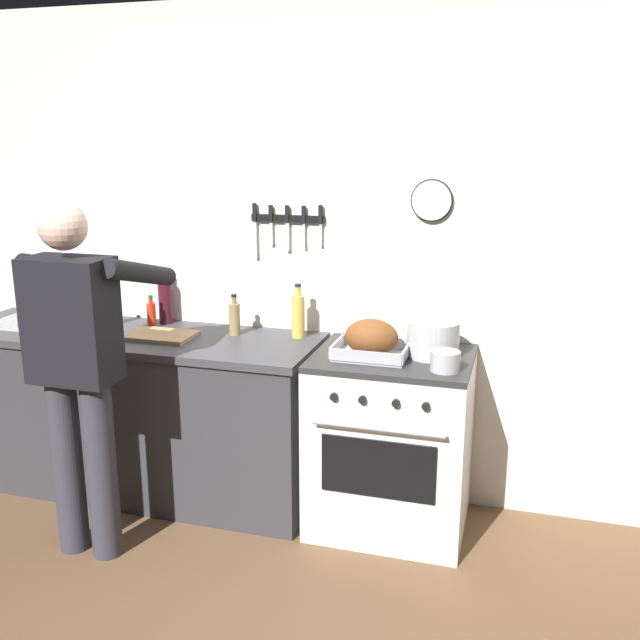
{
  "coord_description": "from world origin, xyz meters",
  "views": [
    {
      "loc": [
        0.81,
        -2.27,
        1.93
      ],
      "look_at": [
        -0.11,
        0.85,
        1.09
      ],
      "focal_mm": 40.05,
      "sensor_mm": 36.0,
      "label": 1
    }
  ],
  "objects_px": {
    "bottle_cooking_oil": "(298,315)",
    "roasting_pan": "(371,340)",
    "bottle_dish_soap": "(101,311)",
    "bottle_hot_sauce": "(151,314)",
    "person_cook": "(78,360)",
    "stock_pot": "(433,338)",
    "bottle_wine_red": "(165,301)",
    "saucepan": "(445,361)",
    "stove": "(391,441)",
    "bottle_vinegar": "(235,318)",
    "cutting_board": "(160,335)"
  },
  "relations": [
    {
      "from": "cutting_board",
      "to": "bottle_vinegar",
      "type": "relative_size",
      "value": 1.63
    },
    {
      "from": "stock_pot",
      "to": "bottle_hot_sauce",
      "type": "xyz_separation_m",
      "value": [
        -1.56,
        0.08,
        -0.01
      ]
    },
    {
      "from": "bottle_cooking_oil",
      "to": "saucepan",
      "type": "bearing_deg",
      "value": -22.77
    },
    {
      "from": "bottle_cooking_oil",
      "to": "roasting_pan",
      "type": "bearing_deg",
      "value": -27.96
    },
    {
      "from": "bottle_cooking_oil",
      "to": "bottle_hot_sauce",
      "type": "height_order",
      "value": "bottle_cooking_oil"
    },
    {
      "from": "person_cook",
      "to": "bottle_hot_sauce",
      "type": "xyz_separation_m",
      "value": [
        -0.06,
        0.76,
        0.02
      ]
    },
    {
      "from": "roasting_pan",
      "to": "bottle_hot_sauce",
      "type": "relative_size",
      "value": 1.94
    },
    {
      "from": "bottle_cooking_oil",
      "to": "bottle_wine_red",
      "type": "height_order",
      "value": "bottle_wine_red"
    },
    {
      "from": "bottle_dish_soap",
      "to": "bottle_vinegar",
      "type": "bearing_deg",
      "value": 5.36
    },
    {
      "from": "stove",
      "to": "bottle_wine_red",
      "type": "distance_m",
      "value": 1.48
    },
    {
      "from": "stock_pot",
      "to": "bottle_wine_red",
      "type": "relative_size",
      "value": 0.84
    },
    {
      "from": "stove",
      "to": "bottle_wine_red",
      "type": "bearing_deg",
      "value": 169.81
    },
    {
      "from": "stove",
      "to": "bottle_cooking_oil",
      "type": "relative_size",
      "value": 3.15
    },
    {
      "from": "bottle_dish_soap",
      "to": "bottle_wine_red",
      "type": "bearing_deg",
      "value": 32.84
    },
    {
      "from": "roasting_pan",
      "to": "bottle_dish_soap",
      "type": "bearing_deg",
      "value": 175.85
    },
    {
      "from": "stock_pot",
      "to": "person_cook",
      "type": "bearing_deg",
      "value": -155.75
    },
    {
      "from": "cutting_board",
      "to": "stock_pot",
      "type": "bearing_deg",
      "value": 3.27
    },
    {
      "from": "saucepan",
      "to": "stock_pot",
      "type": "bearing_deg",
      "value": 112.18
    },
    {
      "from": "bottle_dish_soap",
      "to": "bottle_cooking_oil",
      "type": "relative_size",
      "value": 0.8
    },
    {
      "from": "stock_pot",
      "to": "bottle_vinegar",
      "type": "xyz_separation_m",
      "value": [
        -1.06,
        0.08,
        0.01
      ]
    },
    {
      "from": "bottle_vinegar",
      "to": "bottle_cooking_oil",
      "type": "distance_m",
      "value": 0.34
    },
    {
      "from": "saucepan",
      "to": "bottle_wine_red",
      "type": "xyz_separation_m",
      "value": [
        -1.61,
        0.41,
        0.08
      ]
    },
    {
      "from": "bottle_dish_soap",
      "to": "bottle_hot_sauce",
      "type": "bearing_deg",
      "value": 16.79
    },
    {
      "from": "stove",
      "to": "bottle_vinegar",
      "type": "bearing_deg",
      "value": 171.99
    },
    {
      "from": "stock_pot",
      "to": "bottle_cooking_oil",
      "type": "height_order",
      "value": "bottle_cooking_oil"
    },
    {
      "from": "person_cook",
      "to": "bottle_hot_sauce",
      "type": "bearing_deg",
      "value": 1.76
    },
    {
      "from": "roasting_pan",
      "to": "bottle_cooking_oil",
      "type": "distance_m",
      "value": 0.5
    },
    {
      "from": "roasting_pan",
      "to": "bottle_hot_sauce",
      "type": "distance_m",
      "value": 1.29
    },
    {
      "from": "person_cook",
      "to": "bottle_dish_soap",
      "type": "height_order",
      "value": "person_cook"
    },
    {
      "from": "saucepan",
      "to": "bottle_dish_soap",
      "type": "xyz_separation_m",
      "value": [
        -1.91,
        0.22,
        0.05
      ]
    },
    {
      "from": "person_cook",
      "to": "roasting_pan",
      "type": "distance_m",
      "value": 1.35
    },
    {
      "from": "saucepan",
      "to": "bottle_hot_sauce",
      "type": "distance_m",
      "value": 1.67
    },
    {
      "from": "saucepan",
      "to": "bottle_hot_sauce",
      "type": "xyz_separation_m",
      "value": [
        -1.64,
        0.3,
        0.03
      ]
    },
    {
      "from": "person_cook",
      "to": "bottle_wine_red",
      "type": "height_order",
      "value": "person_cook"
    },
    {
      "from": "stove",
      "to": "roasting_pan",
      "type": "bearing_deg",
      "value": -147.74
    },
    {
      "from": "saucepan",
      "to": "bottle_hot_sauce",
      "type": "relative_size",
      "value": 0.74
    },
    {
      "from": "bottle_dish_soap",
      "to": "bottle_wine_red",
      "type": "xyz_separation_m",
      "value": [
        0.29,
        0.19,
        0.03
      ]
    },
    {
      "from": "roasting_pan",
      "to": "bottle_wine_red",
      "type": "distance_m",
      "value": 1.29
    },
    {
      "from": "stock_pot",
      "to": "bottle_wine_red",
      "type": "bearing_deg",
      "value": 172.74
    },
    {
      "from": "person_cook",
      "to": "bottle_hot_sauce",
      "type": "height_order",
      "value": "person_cook"
    },
    {
      "from": "saucepan",
      "to": "cutting_board",
      "type": "bearing_deg",
      "value": 175.08
    },
    {
      "from": "bottle_vinegar",
      "to": "stock_pot",
      "type": "bearing_deg",
      "value": -4.12
    },
    {
      "from": "saucepan",
      "to": "bottle_cooking_oil",
      "type": "height_order",
      "value": "bottle_cooking_oil"
    },
    {
      "from": "bottle_wine_red",
      "to": "bottle_dish_soap",
      "type": "bearing_deg",
      "value": -147.16
    },
    {
      "from": "cutting_board",
      "to": "bottle_dish_soap",
      "type": "distance_m",
      "value": 0.42
    },
    {
      "from": "bottle_dish_soap",
      "to": "stock_pot",
      "type": "bearing_deg",
      "value": -0.14
    },
    {
      "from": "roasting_pan",
      "to": "stove",
      "type": "bearing_deg",
      "value": 32.26
    },
    {
      "from": "stove",
      "to": "cutting_board",
      "type": "relative_size",
      "value": 2.5
    },
    {
      "from": "stock_pot",
      "to": "bottle_cooking_oil",
      "type": "relative_size",
      "value": 0.89
    },
    {
      "from": "cutting_board",
      "to": "bottle_wine_red",
      "type": "bearing_deg",
      "value": 111.52
    }
  ]
}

